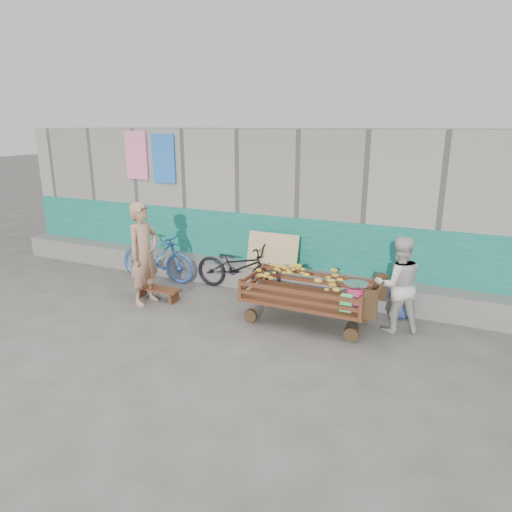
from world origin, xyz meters
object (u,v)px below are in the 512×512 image
at_px(bench, 157,291).
at_px(bicycle_blue, 157,257).
at_px(vendor_man, 144,254).
at_px(woman, 398,285).
at_px(child, 402,291).
at_px(bicycle_dark, 238,267).
at_px(banana_cart, 305,286).

relative_size(bench, bicycle_blue, 0.54).
height_order(vendor_man, woman, vendor_man).
relative_size(child, bicycle_blue, 0.55).
distance_m(bench, child, 4.27).
bearing_deg(child, woman, 57.68).
height_order(bench, bicycle_blue, bicycle_blue).
xyz_separation_m(woman, bicycle_dark, (-3.02, 0.57, -0.28)).
bearing_deg(bench, banana_cart, 3.72).
height_order(bench, woman, woman).
bearing_deg(bicycle_blue, vendor_man, -156.30).
bearing_deg(bicycle_dark, bench, 134.01).
distance_m(bench, woman, 4.20).
relative_size(banana_cart, child, 2.35).
bearing_deg(bench, bicycle_blue, 125.41).
xyz_separation_m(banana_cart, child, (1.37, 0.84, -0.16)).
xyz_separation_m(banana_cart, bicycle_blue, (-3.37, 0.68, -0.12)).
bearing_deg(bicycle_dark, banana_cart, -117.68).
xyz_separation_m(vendor_man, bicycle_blue, (-0.53, 1.06, -0.41)).
bearing_deg(vendor_man, banana_cart, -76.71).
bearing_deg(vendor_man, bench, -15.84).
bearing_deg(banana_cart, vendor_man, -172.36).
xyz_separation_m(bench, bicycle_blue, (-0.61, 0.86, 0.33)).
bearing_deg(bicycle_blue, banana_cart, -104.31).
distance_m(woman, bicycle_blue, 4.76).
height_order(woman, bicycle_blue, woman).
relative_size(vendor_man, bicycle_dark, 1.02).
relative_size(banana_cart, vendor_man, 1.19).
distance_m(bicycle_dark, bicycle_blue, 1.74).
bearing_deg(child, bicycle_dark, -33.00).
bearing_deg(bicycle_blue, woman, -97.41).
distance_m(woman, bicycle_dark, 3.08).
xyz_separation_m(banana_cart, bench, (-2.76, -0.18, -0.46)).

